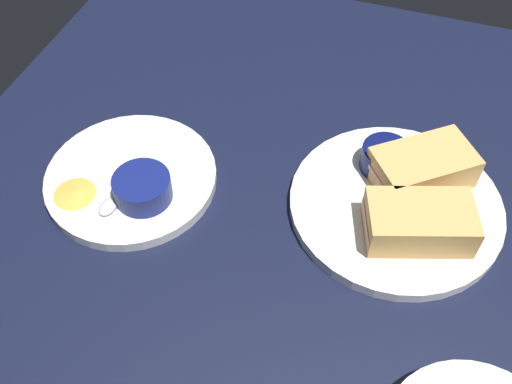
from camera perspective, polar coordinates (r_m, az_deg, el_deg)
ground_plane at (r=77.26cm, az=6.16°, el=-5.53°), size 110.00×110.00×3.00cm
plate_sandwich_main at (r=80.28cm, az=13.30°, el=-1.29°), size 28.02×28.02×1.60cm
sandwich_half_near at (r=75.23cm, az=15.49°, el=-2.82°), size 14.78×11.29×4.80cm
sandwich_half_far at (r=81.24cm, az=15.77°, el=2.30°), size 14.91×14.02×4.80cm
ramekin_dark_sauce at (r=82.01cm, az=12.36°, el=3.30°), size 6.60×6.60×3.50cm
spoon_by_dark_ramekin at (r=80.59cm, az=14.27°, el=0.02°), size 8.00×8.06×0.80cm
plate_chips_companion at (r=83.00cm, az=-11.94°, el=1.34°), size 23.43×23.43×1.60cm
ramekin_light_gravy at (r=78.07cm, az=-10.92°, el=0.45°), size 7.61×7.61×3.43cm
spoon_by_gravy_ramekin at (r=79.57cm, az=-13.67°, el=-0.67°), size 2.22×9.86×0.80cm
plantain_chip_scatter at (r=80.63cm, az=-12.64°, el=0.44°), size 16.05×12.81×0.60cm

